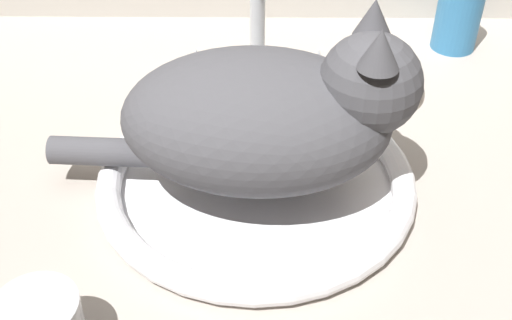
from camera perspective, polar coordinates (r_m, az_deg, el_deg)
The scene contains 5 objects.
countertop at distance 78.98cm, azimuth 0.86°, elevation -0.11°, with size 121.12×73.29×3.00cm, color #ADA399.
sink_basin at distance 72.10cm, azimuth 0.00°, elevation -1.72°, with size 35.80×35.80×2.78cm.
faucet at distance 85.71cm, azimuth 0.13°, elevation 10.39°, with size 19.76×9.91×19.66cm.
cat at distance 66.63cm, azimuth 1.71°, elevation 4.05°, with size 40.02×21.57×19.05cm.
soap_pump_bottle at distance 101.90cm, azimuth 17.80°, elevation 13.01°, with size 6.67×6.67×18.00cm.
Camera 1 is at (-0.62, -61.66, 50.86)cm, focal length 44.76 mm.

